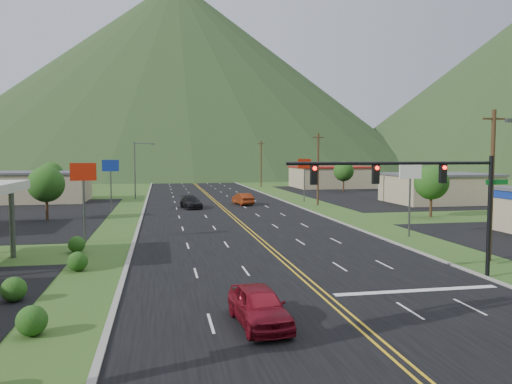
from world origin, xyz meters
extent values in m
cylinder|color=black|center=(10.50, 14.00, 3.50)|extent=(0.24, 0.24, 7.00)
cylinder|color=black|center=(4.50, 14.00, 6.60)|extent=(12.00, 0.18, 0.18)
cube|color=#0C591E|center=(10.90, 14.00, 5.50)|extent=(1.40, 0.06, 0.30)
cube|color=black|center=(7.50, 14.00, 6.00)|extent=(0.35, 0.28, 1.05)
sphere|color=#FF0C05|center=(7.50, 13.82, 6.35)|extent=(0.22, 0.22, 0.22)
cube|color=black|center=(3.50, 14.00, 6.00)|extent=(0.35, 0.28, 1.05)
sphere|color=#FF0C05|center=(3.50, 13.82, 6.35)|extent=(0.22, 0.22, 0.22)
cube|color=black|center=(0.00, 14.00, 6.00)|extent=(0.35, 0.28, 1.05)
sphere|color=#FF0C05|center=(0.00, 13.82, 6.35)|extent=(0.22, 0.22, 0.22)
cube|color=#59595E|center=(8.62, 10.00, 8.70)|extent=(0.60, 0.25, 0.18)
cylinder|color=#59595E|center=(-12.00, 70.00, 4.50)|extent=(0.20, 0.20, 9.00)
cylinder|color=#59595E|center=(-10.56, 70.00, 8.80)|extent=(2.88, 0.12, 0.12)
cube|color=#59595E|center=(-9.12, 70.00, 8.70)|extent=(0.60, 0.25, 0.18)
cylinder|color=#59595E|center=(-18.00, 25.00, 2.50)|extent=(0.36, 0.36, 5.00)
cube|color=tan|center=(-28.00, 68.00, 2.10)|extent=(18.00, 11.00, 4.20)
cube|color=#4C4C51|center=(-28.00, 68.00, 4.35)|extent=(18.40, 11.40, 0.30)
cube|color=tan|center=(32.00, 55.00, 2.00)|extent=(14.00, 11.00, 4.00)
cube|color=#4C4C51|center=(32.00, 55.00, 4.15)|extent=(14.40, 11.40, 0.30)
cube|color=tan|center=(28.00, 90.00, 2.10)|extent=(16.00, 12.00, 4.20)
cube|color=maroon|center=(28.00, 90.00, 4.35)|extent=(16.40, 12.40, 0.30)
cylinder|color=#59595E|center=(-14.00, 30.00, 2.50)|extent=(0.16, 0.16, 5.00)
cube|color=#AD1C09|center=(-14.00, 30.00, 5.70)|extent=(2.00, 0.18, 1.40)
cylinder|color=#59595E|center=(-14.00, 52.00, 2.50)|extent=(0.16, 0.16, 5.00)
cube|color=navy|center=(-14.00, 52.00, 5.70)|extent=(2.00, 0.18, 1.40)
cylinder|color=#59595E|center=(13.00, 28.00, 2.50)|extent=(0.16, 0.16, 5.00)
cube|color=white|center=(13.00, 28.00, 5.70)|extent=(2.00, 0.18, 1.40)
cylinder|color=#59595E|center=(13.00, 60.00, 2.50)|extent=(0.16, 0.16, 5.00)
cube|color=#AD1C09|center=(13.00, 60.00, 5.70)|extent=(2.00, 0.18, 1.40)
cylinder|color=#382314|center=(-20.00, 45.00, 1.50)|extent=(0.30, 0.30, 3.00)
sphere|color=#194814|center=(-20.00, 45.00, 3.90)|extent=(3.84, 3.84, 3.84)
cylinder|color=#382314|center=(-25.00, 72.00, 1.50)|extent=(0.30, 0.30, 3.00)
sphere|color=#194814|center=(-25.00, 72.00, 3.90)|extent=(3.84, 3.84, 3.84)
cylinder|color=#382314|center=(22.00, 40.00, 1.50)|extent=(0.30, 0.30, 3.00)
sphere|color=#194814|center=(22.00, 40.00, 3.90)|extent=(3.84, 3.84, 3.84)
cylinder|color=#382314|center=(26.00, 78.00, 1.50)|extent=(0.30, 0.30, 3.00)
sphere|color=#194814|center=(26.00, 78.00, 3.90)|extent=(3.84, 3.84, 3.84)
cylinder|color=#382314|center=(13.50, 18.00, 5.00)|extent=(0.28, 0.28, 10.00)
cube|color=#382314|center=(13.50, 18.00, 9.40)|extent=(1.60, 0.12, 0.12)
cylinder|color=#382314|center=(13.50, 55.00, 5.00)|extent=(0.28, 0.28, 10.00)
cube|color=#382314|center=(13.50, 55.00, 9.40)|extent=(1.60, 0.12, 0.12)
cylinder|color=#382314|center=(13.50, 95.00, 5.00)|extent=(0.28, 0.28, 10.00)
cube|color=#382314|center=(13.50, 95.00, 9.40)|extent=(1.60, 0.12, 0.12)
cylinder|color=#382314|center=(13.50, 135.00, 5.00)|extent=(0.28, 0.28, 10.00)
cube|color=#382314|center=(13.50, 135.00, 9.40)|extent=(1.60, 0.12, 0.12)
cone|color=#233B1B|center=(0.00, 220.00, 42.50)|extent=(220.00, 220.00, 85.00)
imported|color=maroon|center=(-4.05, 8.46, 0.80)|extent=(2.32, 4.87, 1.61)
imported|color=black|center=(-4.12, 53.97, 0.76)|extent=(3.00, 5.55, 1.53)
imported|color=maroon|center=(3.28, 57.24, 0.81)|extent=(2.55, 5.16, 1.63)
camera|label=1|loc=(-7.97, -11.33, 7.09)|focal=35.00mm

